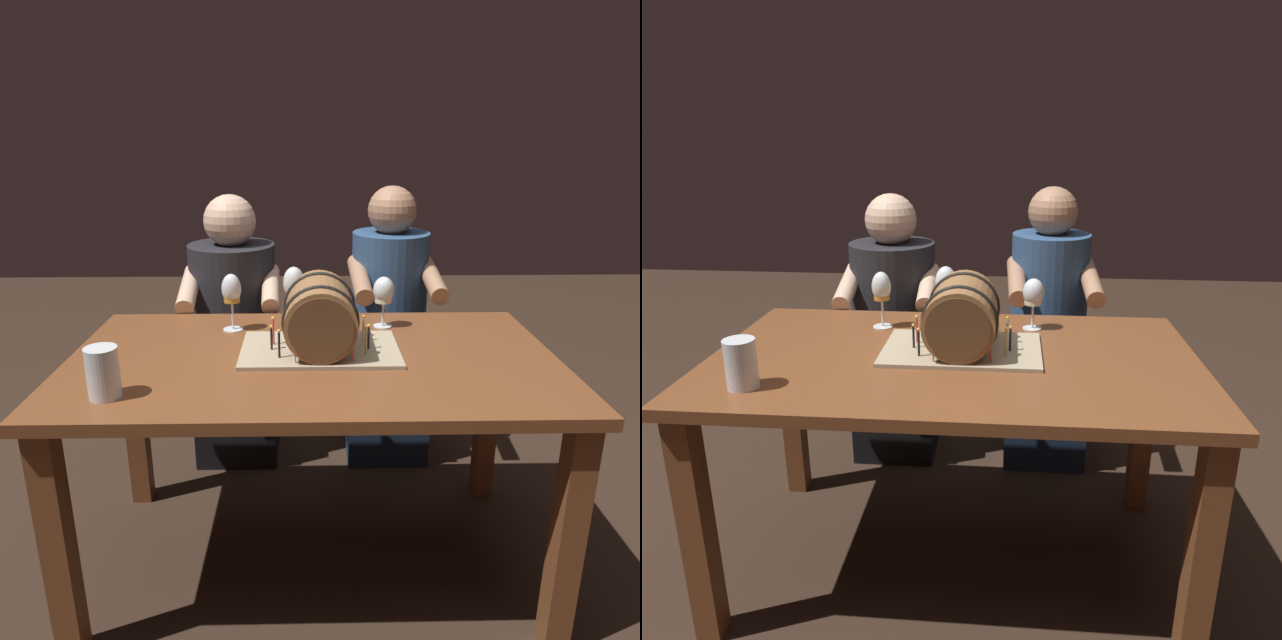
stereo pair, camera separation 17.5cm
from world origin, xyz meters
The scene contains 9 objects.
ground_plane centered at (0.00, 0.00, 0.00)m, with size 8.00×8.00×0.00m, color #332319.
dining_table centered at (0.00, 0.00, 0.63)m, with size 1.45×0.84×0.74m.
barrel_cake centered at (0.02, 0.03, 0.84)m, with size 0.48×0.31×0.23m.
wine_glass_amber centered at (-0.27, 0.24, 0.87)m, with size 0.07×0.07×0.19m.
wine_glass_red centered at (-0.06, 0.36, 0.86)m, with size 0.08×0.08×0.19m.
wine_glass_white centered at (0.24, 0.26, 0.86)m, with size 0.07×0.07×0.18m.
beer_pint centered at (-0.53, -0.27, 0.80)m, with size 0.08×0.08×0.13m.
person_seated_left centered at (-0.32, 0.71, 0.53)m, with size 0.40×0.48×1.14m.
person_seated_right centered at (0.32, 0.71, 0.53)m, with size 0.36×0.46×1.17m.
Camera 2 is at (0.16, -1.63, 1.38)m, focal length 32.96 mm.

